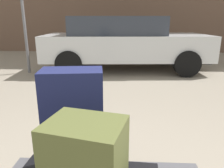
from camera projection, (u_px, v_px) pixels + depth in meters
suitcase_navy_center at (74, 124)px, 1.37m from camera, size 0.39×0.25×0.71m
duffel_bag_olive_topmost_pile at (85, 152)px, 0.94m from camera, size 0.38×0.32×0.28m
parked_car at (124, 42)px, 5.92m from camera, size 4.41×2.15×1.42m
bollard_kerb_near at (210, 52)px, 6.75m from camera, size 0.24×0.24×0.74m
no_parking_sign at (23, 16)px, 5.34m from camera, size 0.49×0.14×2.31m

